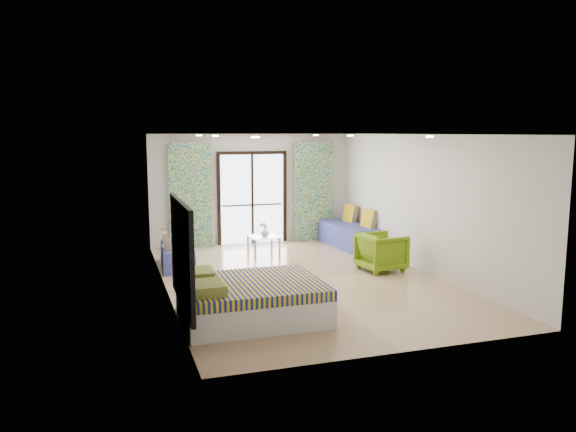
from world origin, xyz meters
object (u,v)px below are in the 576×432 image
object	(u,v)px
bed	(250,299)
daybed_left	(176,254)
coffee_table	(264,238)
armchair	(381,250)
daybed_right	(350,234)

from	to	relation	value
bed	daybed_left	distance (m)	3.74
coffee_table	bed	bearing A→B (deg)	-108.07
daybed_left	armchair	xyz separation A→B (m)	(3.85, -1.63, 0.17)
bed	daybed_left	world-z (taller)	daybed_left
daybed_right	coffee_table	distance (m)	2.25
bed	armchair	distance (m)	3.81
armchair	coffee_table	bearing A→B (deg)	34.34
daybed_left	daybed_right	distance (m)	4.30
daybed_left	coffee_table	distance (m)	2.05
daybed_right	armchair	xyz separation A→B (m)	(-0.38, -2.37, 0.12)
daybed_right	coffee_table	world-z (taller)	daybed_right
daybed_right	armchair	world-z (taller)	daybed_right
bed	daybed_left	bearing A→B (deg)	99.80
daybed_left	armchair	world-z (taller)	armchair
bed	daybed_right	world-z (taller)	daybed_right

